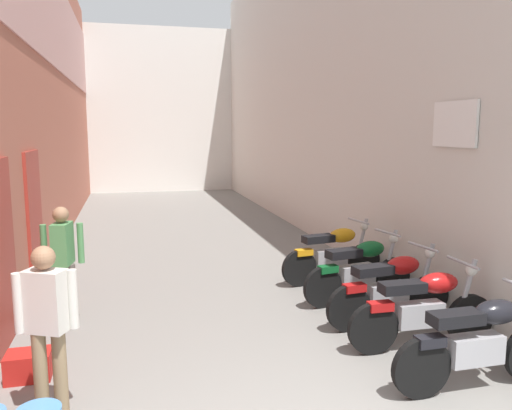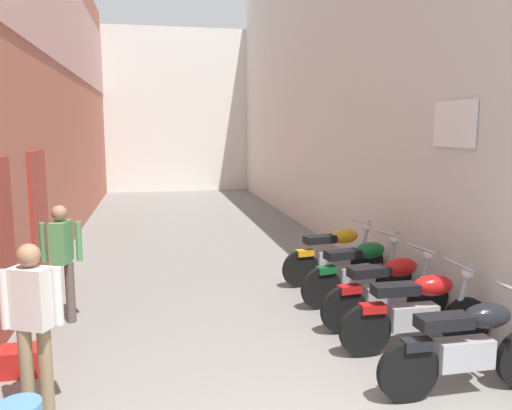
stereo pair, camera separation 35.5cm
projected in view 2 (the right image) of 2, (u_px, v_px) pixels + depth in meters
ground_plane at (207, 256)px, 10.26m from camera, size 34.00×34.00×0.00m
building_left at (55, 85)px, 11.04m from camera, size 0.45×18.00×6.90m
building_right at (322, 78)px, 12.23m from camera, size 0.45×18.00×7.48m
building_far_end at (176, 111)px, 21.40m from camera, size 8.68×2.00×6.50m
motorcycle_nearest at (470, 345)px, 4.85m from camera, size 1.85×0.58×1.04m
motorcycle_second at (418, 310)px, 5.79m from camera, size 1.85×0.58×1.04m
motorcycle_third at (388, 289)px, 6.53m from camera, size 1.85×0.58×1.04m
motorcycle_fourth at (359, 270)px, 7.43m from camera, size 1.83×0.58×1.04m
motorcycle_fifth at (335, 253)px, 8.40m from camera, size 1.84×0.58×1.04m
pedestrian_by_doorway at (33, 317)px, 4.44m from camera, size 0.52×0.33×1.57m
pedestrian_mid_alley at (62, 255)px, 6.61m from camera, size 0.52×0.37×1.57m
plastic_crate at (21, 361)px, 5.33m from camera, size 0.44×0.32×0.28m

